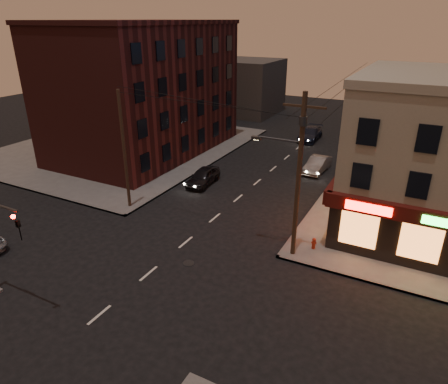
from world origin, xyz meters
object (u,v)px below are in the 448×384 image
Objects in this scene: sedan_near at (203,176)px; sedan_far at (310,134)px; sedan_mid at (317,164)px; fire_hydrant at (314,243)px.

sedan_near is 0.84× the size of sedan_far.
sedan_far is at bearing 113.37° from sedan_mid.
fire_hydrant is (3.76, -14.28, -0.16)m from sedan_mid.
fire_hydrant is at bearing -32.01° from sedan_near.
sedan_far is 6.76× the size of fire_hydrant.
sedan_near is 5.65× the size of fire_hydrant.
sedan_mid is at bearing -71.04° from sedan_far.
sedan_near is 13.50m from fire_hydrant.
sedan_far reaches higher than fire_hydrant.
fire_hydrant is (11.90, -6.38, -0.17)m from sedan_near.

